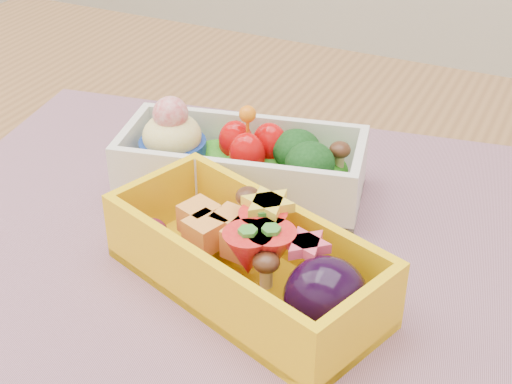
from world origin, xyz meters
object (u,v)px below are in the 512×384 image
at_px(placemat, 244,236).
at_px(bento_yellow, 250,259).
at_px(bento_white, 241,164).
at_px(table, 297,359).

bearing_deg(placemat, bento_yellow, -60.08).
height_order(bento_white, bento_yellow, bento_white).
relative_size(table, bento_yellow, 5.69).
relative_size(bento_white, bento_yellow, 0.98).
height_order(placemat, bento_yellow, bento_yellow).
height_order(table, placemat, placemat).
bearing_deg(bento_white, placemat, -73.79).
relative_size(placemat, bento_yellow, 2.46).
height_order(table, bento_yellow, bento_yellow).
xyz_separation_m(table, bento_white, (-0.08, 0.06, 0.13)).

